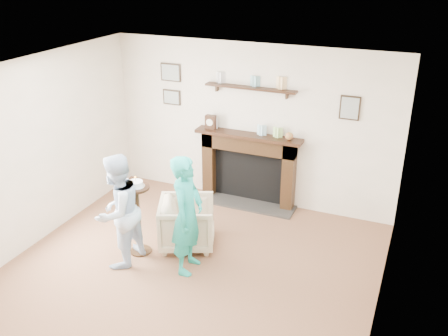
{
  "coord_description": "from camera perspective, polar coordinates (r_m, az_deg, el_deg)",
  "views": [
    {
      "loc": [
        2.43,
        -4.33,
        3.69
      ],
      "look_at": [
        0.23,
        0.9,
        1.22
      ],
      "focal_mm": 40.0,
      "sensor_mm": 36.0,
      "label": 1
    }
  ],
  "objects": [
    {
      "name": "pedestal_table",
      "position": [
        6.52,
        -9.87,
        -4.35
      ],
      "size": [
        0.35,
        0.35,
        1.11
      ],
      "color": "black",
      "rests_on": "ground"
    },
    {
      "name": "woman",
      "position": [
        6.47,
        -4.02,
        -11.31
      ],
      "size": [
        0.42,
        0.59,
        1.53
      ],
      "primitive_type": "imported",
      "rotation": [
        0.0,
        0.0,
        1.67
      ],
      "color": "teal",
      "rests_on": "ground"
    },
    {
      "name": "man",
      "position": [
        6.7,
        -11.51,
        -10.46
      ],
      "size": [
        0.62,
        0.77,
        1.48
      ],
      "primitive_type": "imported",
      "rotation": [
        0.0,
        0.0,
        -1.66
      ],
      "color": "#CBE6FF",
      "rests_on": "ground"
    },
    {
      "name": "ground",
      "position": [
        6.19,
        -5.32,
        -13.21
      ],
      "size": [
        5.0,
        5.0,
        0.0
      ],
      "primitive_type": "plane",
      "color": "brown",
      "rests_on": "ground"
    },
    {
      "name": "room_shell",
      "position": [
        5.95,
        -2.81,
        3.17
      ],
      "size": [
        4.54,
        5.02,
        2.52
      ],
      "color": "#F2E2CD",
      "rests_on": "ground"
    },
    {
      "name": "armchair",
      "position": [
        6.94,
        -4.14,
        -8.68
      ],
      "size": [
        0.95,
        0.94,
        0.66
      ],
      "primitive_type": "imported",
      "rotation": [
        0.0,
        0.0,
        1.98
      ],
      "color": "tan",
      "rests_on": "ground"
    }
  ]
}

